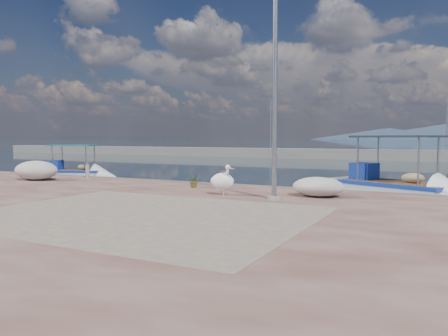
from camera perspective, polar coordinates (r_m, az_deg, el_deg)
ground at (r=15.05m, az=-6.69°, el=-5.84°), size 1400.00×1400.00×0.00m
quay at (r=10.68m, az=-25.25°, el=-8.92°), size 44.00×22.00×0.50m
quay_patch at (r=12.00m, az=-10.79°, el=-5.97°), size 9.00×7.00×0.01m
breakwater at (r=52.98m, az=18.29°, el=1.68°), size 120.00×2.20×7.50m
mountains at (r=662.33m, az=27.07°, el=4.16°), size 370.00×280.00×22.00m
boat_left at (r=29.72m, az=-19.08°, el=-0.80°), size 5.36×3.29×2.45m
boat_right at (r=20.60m, az=21.35°, el=-2.75°), size 6.74×4.61×3.10m
pelican at (r=15.56m, az=-0.16°, el=-1.68°), size 1.16×0.83×1.12m
lamp_post at (r=14.63m, az=6.68°, el=8.81°), size 0.44×0.96×7.00m
bollard_near at (r=18.28m, az=-0.10°, el=-1.33°), size 0.22×0.22×0.68m
bollard_far at (r=23.56m, az=-17.40°, el=-0.15°), size 0.26×0.26×0.80m
potted_plant at (r=18.07m, az=-3.92°, el=-1.74°), size 0.52×0.47×0.52m
net_pile_a at (r=23.16m, az=-23.33°, el=-0.28°), size 2.29×1.67×0.94m
net_pile_d at (r=15.66m, az=12.22°, el=-2.41°), size 1.82×1.37×0.68m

